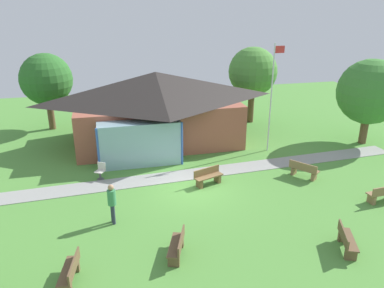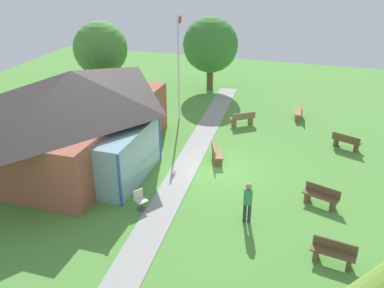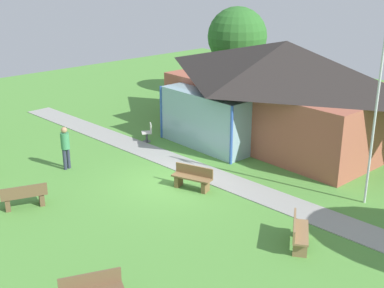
{
  "view_description": "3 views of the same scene",
  "coord_description": "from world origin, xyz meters",
  "px_view_note": "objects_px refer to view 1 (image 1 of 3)",
  "views": [
    {
      "loc": [
        -3.9,
        -16.07,
        8.49
      ],
      "look_at": [
        0.55,
        2.34,
        1.38
      ],
      "focal_mm": 35.39,
      "sensor_mm": 36.0,
      "label": 1
    },
    {
      "loc": [
        -17.82,
        -4.37,
        9.99
      ],
      "look_at": [
        -0.19,
        1.13,
        1.26
      ],
      "focal_mm": 39.76,
      "sensor_mm": 36.0,
      "label": 2
    },
    {
      "loc": [
        13.48,
        -11.18,
        7.83
      ],
      "look_at": [
        -0.24,
        1.14,
        1.2
      ],
      "focal_mm": 47.89,
      "sensor_mm": 36.0,
      "label": 3
    }
  ],
  "objects_px": {
    "bench_lawn_far_right": "(383,194)",
    "bench_front_center": "(177,246)",
    "bench_rear_near_path": "(208,177)",
    "tree_east_hedge": "(370,92)",
    "patio_chair_west": "(101,171)",
    "visitor_strolling_lawn": "(112,201)",
    "bench_mid_right": "(304,170)",
    "bench_front_left": "(70,272)",
    "bench_front_right": "(346,241)",
    "pavilion": "(156,107)",
    "flagpole": "(272,94)",
    "tree_behind_pavilion_left": "(46,80)",
    "tree_behind_pavilion_right": "(253,72)"
  },
  "relations": [
    {
      "from": "bench_front_left",
      "to": "tree_east_hedge",
      "type": "xyz_separation_m",
      "value": [
        17.49,
        9.13,
        2.93
      ]
    },
    {
      "from": "bench_mid_right",
      "to": "visitor_strolling_lawn",
      "type": "xyz_separation_m",
      "value": [
        -9.73,
        -2.09,
        0.62
      ]
    },
    {
      "from": "patio_chair_west",
      "to": "visitor_strolling_lawn",
      "type": "xyz_separation_m",
      "value": [
        0.43,
        -4.37,
        0.61
      ]
    },
    {
      "from": "bench_mid_right",
      "to": "pavilion",
      "type": "bearing_deg",
      "value": -173.78
    },
    {
      "from": "bench_front_center",
      "to": "tree_behind_pavilion_left",
      "type": "distance_m",
      "value": 17.6
    },
    {
      "from": "tree_east_hedge",
      "to": "tree_behind_pavilion_left",
      "type": "bearing_deg",
      "value": 158.56
    },
    {
      "from": "pavilion",
      "to": "tree_east_hedge",
      "type": "height_order",
      "value": "tree_east_hedge"
    },
    {
      "from": "bench_front_center",
      "to": "tree_behind_pavilion_right",
      "type": "distance_m",
      "value": 17.29
    },
    {
      "from": "pavilion",
      "to": "bench_mid_right",
      "type": "xyz_separation_m",
      "value": [
        6.54,
        -7.13,
        -1.93
      ]
    },
    {
      "from": "flagpole",
      "to": "tree_behind_pavilion_right",
      "type": "xyz_separation_m",
      "value": [
        1.16,
        5.79,
        0.28
      ]
    },
    {
      "from": "pavilion",
      "to": "tree_behind_pavilion_right",
      "type": "bearing_deg",
      "value": 19.42
    },
    {
      "from": "pavilion",
      "to": "bench_front_right",
      "type": "distance_m",
      "value": 14.1
    },
    {
      "from": "bench_mid_right",
      "to": "tree_behind_pavilion_right",
      "type": "height_order",
      "value": "tree_behind_pavilion_right"
    },
    {
      "from": "bench_rear_near_path",
      "to": "tree_east_hedge",
      "type": "bearing_deg",
      "value": 176.78
    },
    {
      "from": "flagpole",
      "to": "bench_front_left",
      "type": "relative_size",
      "value": 4.11
    },
    {
      "from": "bench_front_left",
      "to": "bench_lawn_far_right",
      "type": "bearing_deg",
      "value": -71.29
    },
    {
      "from": "bench_mid_right",
      "to": "visitor_strolling_lawn",
      "type": "height_order",
      "value": "visitor_strolling_lawn"
    },
    {
      "from": "bench_front_left",
      "to": "patio_chair_west",
      "type": "distance_m",
      "value": 7.72
    },
    {
      "from": "bench_mid_right",
      "to": "tree_behind_pavilion_left",
      "type": "height_order",
      "value": "tree_behind_pavilion_left"
    },
    {
      "from": "pavilion",
      "to": "tree_east_hedge",
      "type": "relative_size",
      "value": 2.05
    },
    {
      "from": "visitor_strolling_lawn",
      "to": "bench_rear_near_path",
      "type": "bearing_deg",
      "value": -71.85
    },
    {
      "from": "bench_mid_right",
      "to": "visitor_strolling_lawn",
      "type": "relative_size",
      "value": 0.84
    },
    {
      "from": "bench_rear_near_path",
      "to": "bench_mid_right",
      "type": "bearing_deg",
      "value": 155.79
    },
    {
      "from": "bench_front_center",
      "to": "bench_rear_near_path",
      "type": "distance_m",
      "value": 5.82
    },
    {
      "from": "bench_rear_near_path",
      "to": "bench_front_right",
      "type": "bearing_deg",
      "value": 98.55
    },
    {
      "from": "bench_rear_near_path",
      "to": "tree_behind_pavilion_left",
      "type": "bearing_deg",
      "value": -72.9
    },
    {
      "from": "pavilion",
      "to": "bench_front_center",
      "type": "distance_m",
      "value": 12.17
    },
    {
      "from": "flagpole",
      "to": "bench_lawn_far_right",
      "type": "xyz_separation_m",
      "value": [
        2.35,
        -7.18,
        -3.08
      ]
    },
    {
      "from": "flagpole",
      "to": "bench_front_center",
      "type": "xyz_separation_m",
      "value": [
        -7.44,
        -8.83,
        -3.08
      ]
    },
    {
      "from": "visitor_strolling_lawn",
      "to": "tree_east_hedge",
      "type": "relative_size",
      "value": 0.33
    },
    {
      "from": "bench_front_right",
      "to": "tree_east_hedge",
      "type": "xyz_separation_m",
      "value": [
        7.85,
        9.69,
        2.93
      ]
    },
    {
      "from": "flagpole",
      "to": "bench_front_right",
      "type": "height_order",
      "value": "flagpole"
    },
    {
      "from": "bench_front_center",
      "to": "bench_mid_right",
      "type": "bearing_deg",
      "value": -38.01
    },
    {
      "from": "bench_lawn_far_right",
      "to": "patio_chair_west",
      "type": "relative_size",
      "value": 1.78
    },
    {
      "from": "bench_front_center",
      "to": "tree_behind_pavilion_left",
      "type": "xyz_separation_m",
      "value": [
        -5.79,
        16.32,
        3.14
      ]
    },
    {
      "from": "bench_lawn_far_right",
      "to": "bench_front_center",
      "type": "xyz_separation_m",
      "value": [
        -9.79,
        -1.65,
        0.0
      ]
    },
    {
      "from": "patio_chair_west",
      "to": "tree_east_hedge",
      "type": "height_order",
      "value": "tree_east_hedge"
    },
    {
      "from": "bench_mid_right",
      "to": "bench_rear_near_path",
      "type": "height_order",
      "value": "same"
    },
    {
      "from": "bench_lawn_far_right",
      "to": "tree_east_hedge",
      "type": "height_order",
      "value": "tree_east_hedge"
    },
    {
      "from": "bench_mid_right",
      "to": "bench_front_left",
      "type": "relative_size",
      "value": 0.95
    },
    {
      "from": "pavilion",
      "to": "visitor_strolling_lawn",
      "type": "bearing_deg",
      "value": -109.09
    },
    {
      "from": "bench_front_left",
      "to": "visitor_strolling_lawn",
      "type": "height_order",
      "value": "visitor_strolling_lawn"
    },
    {
      "from": "visitor_strolling_lawn",
      "to": "flagpole",
      "type": "bearing_deg",
      "value": -66.9
    },
    {
      "from": "flagpole",
      "to": "bench_front_right",
      "type": "distance_m",
      "value": 10.48
    },
    {
      "from": "bench_lawn_far_right",
      "to": "bench_mid_right",
      "type": "bearing_deg",
      "value": 120.06
    },
    {
      "from": "bench_front_right",
      "to": "bench_lawn_far_right",
      "type": "bearing_deg",
      "value": 148.25
    },
    {
      "from": "bench_rear_near_path",
      "to": "tree_east_hedge",
      "type": "relative_size",
      "value": 0.29
    },
    {
      "from": "flagpole",
      "to": "bench_rear_near_path",
      "type": "relative_size",
      "value": 4.09
    },
    {
      "from": "pavilion",
      "to": "bench_front_left",
      "type": "xyz_separation_m",
      "value": [
        -4.68,
        -12.49,
        -1.93
      ]
    },
    {
      "from": "bench_front_center",
      "to": "tree_behind_pavilion_left",
      "type": "bearing_deg",
      "value": 39.11
    }
  ]
}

